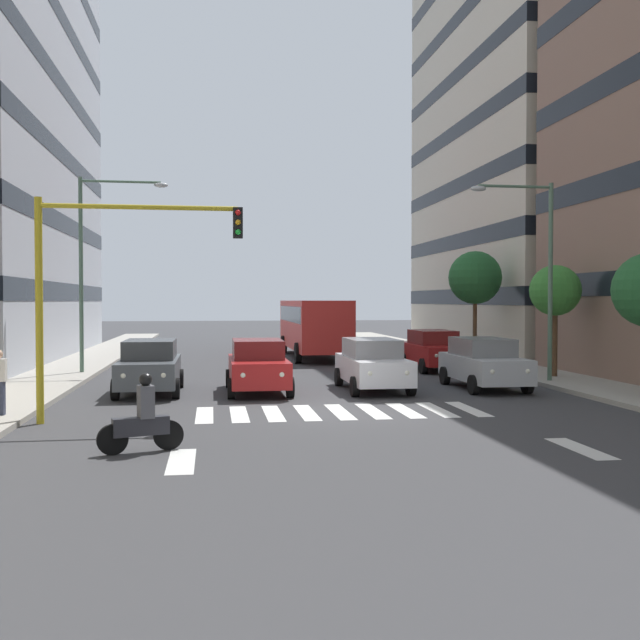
{
  "coord_description": "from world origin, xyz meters",
  "views": [
    {
      "loc": [
        3.4,
        19.24,
        3.0
      ],
      "look_at": [
        -0.08,
        -4.16,
        2.37
      ],
      "focal_mm": 40.91,
      "sensor_mm": 36.0,
      "label": 1
    }
  ],
  "objects_px": {
    "car_1": "(373,364)",
    "street_lamp_right": "(96,253)",
    "car_0": "(483,363)",
    "traffic_light_gantry": "(101,270)",
    "motorcycle_with_rider": "(143,420)",
    "car_row2_0": "(434,350)",
    "street_tree_1": "(555,291)",
    "car_3": "(150,366)",
    "car_2": "(258,365)",
    "street_tree_2": "(475,278)",
    "street_lamp_left": "(537,259)",
    "bus_behind_traffic": "(313,322)"
  },
  "relations": [
    {
      "from": "traffic_light_gantry",
      "to": "street_tree_1",
      "type": "height_order",
      "value": "traffic_light_gantry"
    },
    {
      "from": "car_1",
      "to": "street_lamp_left",
      "type": "distance_m",
      "value": 7.15
    },
    {
      "from": "car_2",
      "to": "street_tree_2",
      "type": "height_order",
      "value": "street_tree_2"
    },
    {
      "from": "car_1",
      "to": "car_2",
      "type": "distance_m",
      "value": 3.82
    },
    {
      "from": "car_1",
      "to": "motorcycle_with_rider",
      "type": "distance_m",
      "value": 11.22
    },
    {
      "from": "street_lamp_right",
      "to": "car_1",
      "type": "bearing_deg",
      "value": 147.28
    },
    {
      "from": "car_2",
      "to": "car_row2_0",
      "type": "bearing_deg",
      "value": -140.77
    },
    {
      "from": "car_3",
      "to": "traffic_light_gantry",
      "type": "bearing_deg",
      "value": 83.05
    },
    {
      "from": "car_3",
      "to": "traffic_light_gantry",
      "type": "height_order",
      "value": "traffic_light_gantry"
    },
    {
      "from": "traffic_light_gantry",
      "to": "car_2",
      "type": "bearing_deg",
      "value": -128.12
    },
    {
      "from": "car_row2_0",
      "to": "traffic_light_gantry",
      "type": "bearing_deg",
      "value": 44.23
    },
    {
      "from": "street_lamp_right",
      "to": "street_lamp_left",
      "type": "bearing_deg",
      "value": 160.86
    },
    {
      "from": "car_1",
      "to": "traffic_light_gantry",
      "type": "bearing_deg",
      "value": 33.38
    },
    {
      "from": "car_3",
      "to": "motorcycle_with_rider",
      "type": "height_order",
      "value": "car_3"
    },
    {
      "from": "car_2",
      "to": "traffic_light_gantry",
      "type": "height_order",
      "value": "traffic_light_gantry"
    },
    {
      "from": "car_3",
      "to": "street_lamp_right",
      "type": "distance_m",
      "value": 7.67
    },
    {
      "from": "street_lamp_left",
      "to": "car_0",
      "type": "bearing_deg",
      "value": 20.61
    },
    {
      "from": "car_row2_0",
      "to": "bus_behind_traffic",
      "type": "height_order",
      "value": "bus_behind_traffic"
    },
    {
      "from": "car_2",
      "to": "street_tree_1",
      "type": "distance_m",
      "value": 11.75
    },
    {
      "from": "car_0",
      "to": "street_tree_1",
      "type": "height_order",
      "value": "street_tree_1"
    },
    {
      "from": "street_tree_2",
      "to": "car_1",
      "type": "bearing_deg",
      "value": 53.58
    },
    {
      "from": "car_0",
      "to": "car_3",
      "type": "relative_size",
      "value": 1.0
    },
    {
      "from": "car_0",
      "to": "motorcycle_with_rider",
      "type": "bearing_deg",
      "value": 40.48
    },
    {
      "from": "car_1",
      "to": "street_lamp_right",
      "type": "relative_size",
      "value": 0.57
    },
    {
      "from": "car_0",
      "to": "traffic_light_gantry",
      "type": "xyz_separation_m",
      "value": [
        11.8,
        5.17,
        2.86
      ]
    },
    {
      "from": "car_row2_0",
      "to": "street_tree_1",
      "type": "xyz_separation_m",
      "value": [
        -3.34,
        4.45,
        2.47
      ]
    },
    {
      "from": "car_0",
      "to": "car_2",
      "type": "xyz_separation_m",
      "value": [
        7.66,
        -0.12,
        0.0
      ]
    },
    {
      "from": "bus_behind_traffic",
      "to": "street_tree_2",
      "type": "distance_m",
      "value": 8.84
    },
    {
      "from": "car_2",
      "to": "car_3",
      "type": "bearing_deg",
      "value": -5.03
    },
    {
      "from": "car_1",
      "to": "street_lamp_right",
      "type": "xyz_separation_m",
      "value": [
        9.87,
        -6.34,
        4.02
      ]
    },
    {
      "from": "car_0",
      "to": "street_lamp_left",
      "type": "height_order",
      "value": "street_lamp_left"
    },
    {
      "from": "bus_behind_traffic",
      "to": "street_lamp_right",
      "type": "relative_size",
      "value": 1.36
    },
    {
      "from": "street_tree_2",
      "to": "motorcycle_with_rider",
      "type": "bearing_deg",
      "value": 53.6
    },
    {
      "from": "traffic_light_gantry",
      "to": "car_1",
      "type": "bearing_deg",
      "value": -146.62
    },
    {
      "from": "car_2",
      "to": "motorcycle_with_rider",
      "type": "height_order",
      "value": "car_2"
    },
    {
      "from": "street_lamp_right",
      "to": "street_tree_1",
      "type": "distance_m",
      "value": 17.93
    },
    {
      "from": "car_0",
      "to": "car_row2_0",
      "type": "height_order",
      "value": "same"
    },
    {
      "from": "motorcycle_with_rider",
      "to": "traffic_light_gantry",
      "type": "bearing_deg",
      "value": -70.88
    },
    {
      "from": "car_3",
      "to": "street_tree_2",
      "type": "relative_size",
      "value": 0.85
    },
    {
      "from": "car_1",
      "to": "bus_behind_traffic",
      "type": "relative_size",
      "value": 0.42
    },
    {
      "from": "traffic_light_gantry",
      "to": "street_tree_2",
      "type": "height_order",
      "value": "traffic_light_gantry"
    },
    {
      "from": "street_tree_1",
      "to": "street_tree_2",
      "type": "bearing_deg",
      "value": -87.86
    },
    {
      "from": "motorcycle_with_rider",
      "to": "street_lamp_left",
      "type": "bearing_deg",
      "value": -142.5
    },
    {
      "from": "car_row2_0",
      "to": "car_1",
      "type": "bearing_deg",
      "value": 57.64
    },
    {
      "from": "bus_behind_traffic",
      "to": "street_tree_1",
      "type": "bearing_deg",
      "value": 121.3
    },
    {
      "from": "street_lamp_right",
      "to": "street_tree_1",
      "type": "bearing_deg",
      "value": 166.21
    },
    {
      "from": "car_2",
      "to": "street_tree_1",
      "type": "xyz_separation_m",
      "value": [
        -11.3,
        -2.05,
        2.47
      ]
    },
    {
      "from": "car_3",
      "to": "bus_behind_traffic",
      "type": "xyz_separation_m",
      "value": [
        -7.29,
        -14.04,
        0.97
      ]
    },
    {
      "from": "traffic_light_gantry",
      "to": "street_lamp_left",
      "type": "bearing_deg",
      "value": -156.84
    },
    {
      "from": "car_0",
      "to": "traffic_light_gantry",
      "type": "height_order",
      "value": "traffic_light_gantry"
    }
  ]
}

